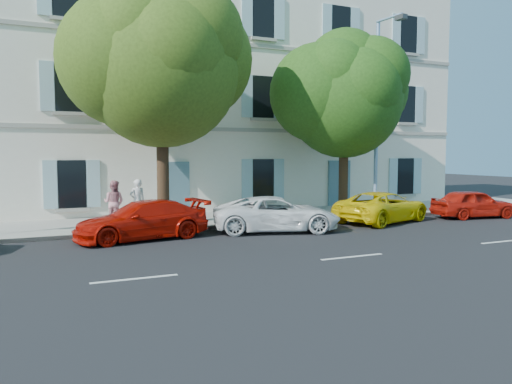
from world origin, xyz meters
name	(u,v)px	position (x,y,z in m)	size (l,w,h in m)	color
ground	(286,235)	(0.00, 0.00, 0.00)	(90.00, 90.00, 0.00)	black
sidewalk	(238,218)	(0.00, 4.45, 0.07)	(36.00, 4.50, 0.15)	#A09E96
kerb	(259,225)	(0.00, 2.28, 0.08)	(36.00, 0.16, 0.16)	#9E998E
building	(197,94)	(0.00, 10.20, 6.00)	(28.00, 7.00, 12.00)	white
car_red_coupe	(142,220)	(-4.78, 1.26, 0.65)	(1.82, 4.49, 1.30)	#B61005
car_white_coupe	(277,214)	(0.10, 0.95, 0.65)	(2.16, 4.68, 1.30)	white
car_yellow_supercar	(383,207)	(5.24, 1.32, 0.64)	(2.14, 4.63, 1.29)	yellow
car_red_hatchback	(473,204)	(9.86, 0.82, 0.64)	(1.51, 3.76, 1.28)	#B3160B
tree_left	(161,70)	(-3.54, 3.39, 6.02)	(5.88, 5.88, 9.12)	#3A2819
tree_right	(344,100)	(4.68, 3.42, 5.23)	(5.14, 5.14, 7.92)	#3A2819
street_lamp	(379,105)	(6.10, 2.79, 5.01)	(0.31, 1.83, 8.59)	#7293BF
pedestrian_a	(137,201)	(-4.35, 4.34, 1.01)	(0.63, 0.41, 1.73)	silver
pedestrian_b	(114,202)	(-5.27, 4.21, 1.00)	(0.83, 0.64, 1.70)	#C9808B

